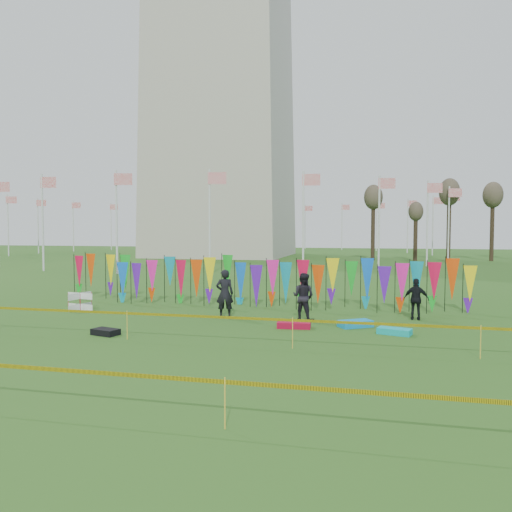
% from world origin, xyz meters
% --- Properties ---
extents(ground, '(160.00, 160.00, 0.00)m').
position_xyz_m(ground, '(0.00, 0.00, 0.00)').
color(ground, '#255016').
rests_on(ground, ground).
extents(flagpole_ring, '(57.40, 56.16, 8.00)m').
position_xyz_m(flagpole_ring, '(-14.00, 48.00, 4.00)').
color(flagpole_ring, silver).
rests_on(flagpole_ring, ground).
extents(banner_row, '(18.64, 0.64, 2.10)m').
position_xyz_m(banner_row, '(0.28, 6.56, 1.22)').
color(banner_row, black).
rests_on(banner_row, ground).
extents(caution_tape_near, '(26.00, 0.02, 0.90)m').
position_xyz_m(caution_tape_near, '(-0.22, -1.05, 0.78)').
color(caution_tape_near, '#E4CB04').
rests_on(caution_tape_near, ground).
extents(caution_tape_far, '(26.00, 0.02, 0.90)m').
position_xyz_m(caution_tape_far, '(-0.22, -7.07, 0.78)').
color(caution_tape_far, '#E4CB04').
rests_on(caution_tape_far, ground).
extents(box_kite, '(0.68, 0.68, 0.76)m').
position_xyz_m(box_kite, '(-6.72, 3.63, 0.38)').
color(box_kite, red).
rests_on(box_kite, ground).
extents(person_left, '(0.81, 0.70, 1.88)m').
position_xyz_m(person_left, '(-0.24, 3.39, 0.94)').
color(person_left, black).
rests_on(person_left, ground).
extents(person_mid, '(0.99, 0.77, 1.79)m').
position_xyz_m(person_mid, '(2.82, 3.52, 0.90)').
color(person_mid, black).
rests_on(person_mid, ground).
extents(person_right, '(0.95, 0.58, 1.58)m').
position_xyz_m(person_right, '(6.97, 4.54, 0.79)').
color(person_right, black).
rests_on(person_right, ground).
extents(kite_bag_turquoise, '(1.29, 1.12, 0.23)m').
position_xyz_m(kite_bag_turquoise, '(4.78, 2.61, 0.12)').
color(kite_bag_turquoise, '#0D8ED1').
rests_on(kite_bag_turquoise, ground).
extents(kite_bag_red, '(1.19, 0.62, 0.21)m').
position_xyz_m(kite_bag_red, '(2.71, 1.93, 0.11)').
color(kite_bag_red, '#B00B2E').
rests_on(kite_bag_red, ground).
extents(kite_bag_black, '(0.97, 0.71, 0.20)m').
position_xyz_m(kite_bag_black, '(-3.07, -0.61, 0.10)').
color(kite_bag_black, black).
rests_on(kite_bag_black, ground).
extents(kite_bag_teal, '(1.16, 0.79, 0.20)m').
position_xyz_m(kite_bag_teal, '(6.07, 1.64, 0.10)').
color(kite_bag_teal, '#0DB8BD').
rests_on(kite_bag_teal, ground).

